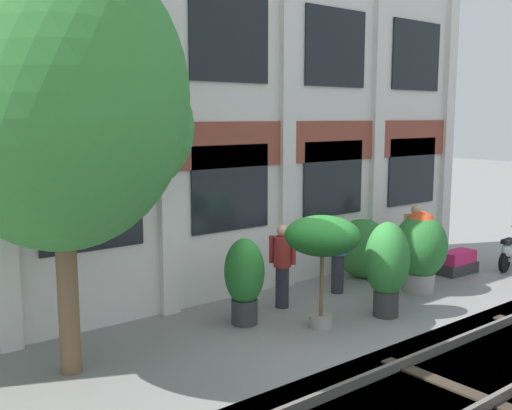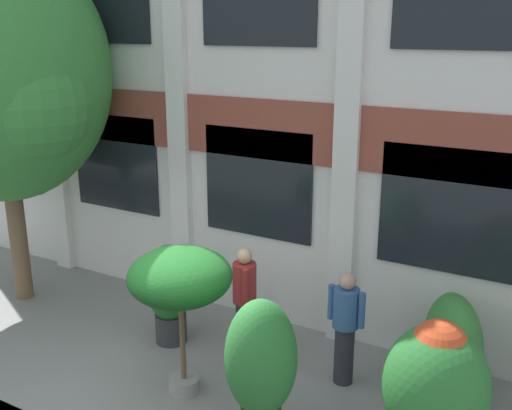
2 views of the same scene
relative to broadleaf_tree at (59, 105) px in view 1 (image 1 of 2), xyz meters
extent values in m
plane|color=gray|center=(3.92, -1.25, -3.81)|extent=(80.00, 80.00, 0.00)
cube|color=silver|center=(3.92, 1.69, -0.10)|extent=(14.48, 0.50, 7.41)
cube|color=brown|center=(3.92, 1.42, -0.71)|extent=(14.48, 0.06, 0.90)
cube|color=silver|center=(2.47, 1.38, -0.10)|extent=(0.36, 0.16, 7.41)
cube|color=silver|center=(5.36, 1.38, -0.10)|extent=(0.36, 0.16, 7.41)
cube|color=silver|center=(8.26, 1.38, -0.10)|extent=(0.36, 0.16, 7.41)
cube|color=silver|center=(11.15, 1.38, -0.10)|extent=(0.36, 0.16, 7.41)
cube|color=black|center=(1.02, 1.41, -1.56)|extent=(1.85, 0.04, 1.70)
cube|color=black|center=(3.92, 1.41, -1.56)|extent=(1.85, 0.04, 1.70)
cube|color=black|center=(6.81, 1.41, -1.56)|extent=(1.85, 0.04, 1.70)
cube|color=black|center=(9.71, 1.41, -1.56)|extent=(1.85, 0.04, 1.70)
cube|color=black|center=(1.02, 1.41, 1.34)|extent=(1.85, 0.04, 1.70)
cube|color=black|center=(3.92, 1.41, 1.34)|extent=(1.85, 0.04, 1.70)
cube|color=black|center=(6.81, 1.41, 1.34)|extent=(1.85, 0.04, 1.70)
cube|color=black|center=(9.71, 1.41, 1.34)|extent=(1.85, 0.04, 1.70)
cube|color=#5B5449|center=(3.92, -3.64, -3.95)|extent=(22.48, 2.80, 0.28)
cube|color=#605B56|center=(3.92, -4.36, -3.73)|extent=(22.48, 0.07, 0.15)
cube|color=#605B56|center=(3.92, -2.92, -3.73)|extent=(22.48, 0.07, 0.15)
cube|color=#382D23|center=(3.85, -3.64, -3.79)|extent=(0.24, 2.10, 0.03)
cylinder|color=brown|center=(0.00, 0.00, -2.43)|extent=(0.29, 0.29, 2.75)
ellipsoid|color=#388438|center=(0.00, 0.00, 0.10)|extent=(3.54, 3.54, 4.20)
sphere|color=#388438|center=(0.88, -0.20, -0.32)|extent=(1.95, 1.95, 1.95)
cylinder|color=#333333|center=(5.48, -1.26, -3.57)|extent=(0.47, 0.47, 0.48)
ellipsoid|color=#2D7A33|center=(5.48, -1.26, -2.74)|extent=(0.81, 0.81, 1.38)
sphere|color=yellow|center=(5.48, -1.26, -2.29)|extent=(0.45, 0.45, 0.45)
cylinder|color=gray|center=(4.14, -0.92, -3.71)|extent=(0.40, 0.40, 0.20)
cylinder|color=brown|center=(4.14, -0.92, -2.96)|extent=(0.07, 0.07, 1.29)
ellipsoid|color=#19561E|center=(4.14, -0.92, -2.18)|extent=(1.31, 1.31, 0.69)
cylinder|color=#333333|center=(3.19, 0.05, -3.58)|extent=(0.47, 0.47, 0.45)
ellipsoid|color=#236B28|center=(3.19, 0.05, -2.85)|extent=(0.71, 0.71, 1.18)
cube|color=#333333|center=(9.18, -0.37, -3.68)|extent=(1.04, 0.52, 0.25)
cube|color=#DB2866|center=(9.18, -0.37, -3.41)|extent=(0.92, 0.43, 0.28)
cylinder|color=gray|center=(7.25, -0.69, -3.60)|extent=(0.65, 0.65, 0.41)
ellipsoid|color=#2D7A33|center=(7.25, -0.69, -2.83)|extent=(1.11, 1.11, 1.34)
sphere|color=#E04C23|center=(7.25, -0.69, -2.40)|extent=(0.61, 0.61, 0.61)
cylinder|color=black|center=(10.16, -0.99, -3.57)|extent=(0.49, 0.13, 0.48)
cube|color=#B2B2B7|center=(10.60, -0.95, -3.53)|extent=(0.70, 0.30, 0.08)
ellipsoid|color=#B2B2B7|center=(10.34, -0.97, -3.29)|extent=(0.58, 0.31, 0.36)
cube|color=black|center=(10.34, -0.97, -3.09)|extent=(0.46, 0.26, 0.10)
cylinder|color=#282833|center=(8.47, 0.34, -3.37)|extent=(0.26, 0.26, 0.86)
cylinder|color=tan|center=(8.47, 0.34, -2.68)|extent=(0.34, 0.34, 0.52)
sphere|color=tan|center=(8.47, 0.34, -2.31)|extent=(0.22, 0.22, 0.22)
cylinder|color=tan|center=(8.33, 0.52, -2.66)|extent=(0.09, 0.09, 0.47)
cylinder|color=tan|center=(8.60, 0.17, -2.66)|extent=(0.09, 0.09, 0.47)
cylinder|color=#282833|center=(4.32, 0.32, -3.40)|extent=(0.26, 0.26, 0.81)
cylinder|color=maroon|center=(4.32, 0.32, -2.71)|extent=(0.34, 0.34, 0.59)
sphere|color=tan|center=(4.32, 0.32, -2.30)|extent=(0.22, 0.22, 0.22)
cylinder|color=maroon|center=(4.20, 0.51, -2.68)|extent=(0.09, 0.09, 0.53)
cylinder|color=maroon|center=(4.45, 0.14, -2.68)|extent=(0.09, 0.09, 0.53)
cylinder|color=#282833|center=(5.85, 0.33, -3.40)|extent=(0.26, 0.26, 0.82)
cylinder|color=#33598C|center=(5.85, 0.33, -2.72)|extent=(0.34, 0.34, 0.54)
sphere|color=tan|center=(5.85, 0.33, -2.34)|extent=(0.22, 0.22, 0.22)
cylinder|color=#33598C|center=(5.64, 0.35, -2.69)|extent=(0.09, 0.09, 0.48)
cylinder|color=#33598C|center=(6.07, 0.30, -2.69)|extent=(0.09, 0.09, 0.48)
ellipsoid|color=#388438|center=(7.14, 0.75, -3.12)|extent=(1.19, 1.54, 1.36)
camera|label=1|loc=(-3.05, -8.05, -0.15)|focal=42.00mm
camera|label=2|loc=(8.33, -6.35, 0.78)|focal=42.00mm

